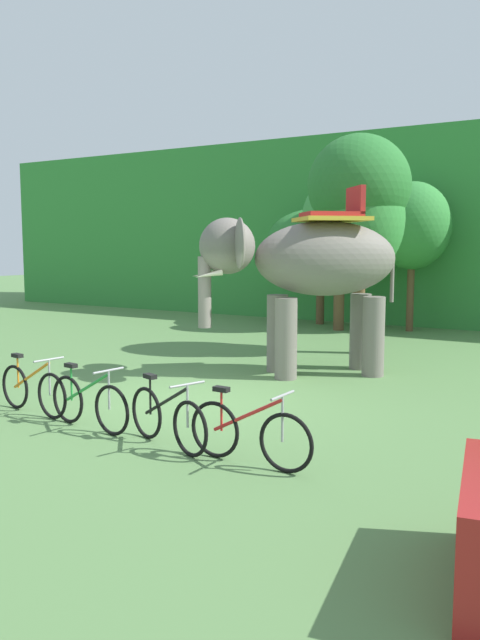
{
  "coord_description": "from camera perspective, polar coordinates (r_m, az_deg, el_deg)",
  "views": [
    {
      "loc": [
        6.21,
        -8.65,
        2.61
      ],
      "look_at": [
        0.37,
        1.0,
        1.3
      ],
      "focal_mm": 36.08,
      "sensor_mm": 36.0,
      "label": 1
    }
  ],
  "objects": [
    {
      "name": "bike_green",
      "position": [
        9.48,
        -13.27,
        -7.13
      ],
      "size": [
        1.7,
        0.52,
        0.92
      ],
      "color": "black",
      "rests_on": "ground"
    },
    {
      "name": "tree_right",
      "position": [
        20.21,
        15.05,
        8.03
      ],
      "size": [
        2.31,
        2.31,
        4.52
      ],
      "color": "brown",
      "rests_on": "ground"
    },
    {
      "name": "elephant",
      "position": [
        12.98,
        6.17,
        4.79
      ],
      "size": [
        3.82,
        3.52,
        3.78
      ],
      "color": "slate",
      "rests_on": "ground"
    },
    {
      "name": "bike_orange",
      "position": [
        10.56,
        -17.91,
        -5.86
      ],
      "size": [
        1.7,
        0.52,
        0.92
      ],
      "color": "black",
      "rests_on": "ground"
    },
    {
      "name": "tree_center_left",
      "position": [
        15.84,
        10.51,
        11.58
      ],
      "size": [
        2.44,
        2.44,
        5.23
      ],
      "color": "brown",
      "rests_on": "ground"
    },
    {
      "name": "tree_center",
      "position": [
        15.74,
        10.66,
        8.69
      ],
      "size": [
        2.07,
        2.07,
        4.62
      ],
      "color": "brown",
      "rests_on": "ground"
    },
    {
      "name": "tree_center_right",
      "position": [
        19.99,
        8.89,
        8.75
      ],
      "size": [
        2.33,
        2.33,
        4.76
      ],
      "color": "brown",
      "rests_on": "ground"
    },
    {
      "name": "bike_red",
      "position": [
        7.77,
        0.79,
        -10.02
      ],
      "size": [
        1.71,
        0.52,
        0.92
      ],
      "color": "black",
      "rests_on": "ground"
    },
    {
      "name": "tree_far_left",
      "position": [
        21.49,
        7.21,
        7.14
      ],
      "size": [
        3.53,
        3.53,
        3.84
      ],
      "color": "brown",
      "rests_on": "ground"
    },
    {
      "name": "bike_black",
      "position": [
        8.48,
        -6.49,
        -8.63
      ],
      "size": [
        1.64,
        0.69,
        0.92
      ],
      "color": "black",
      "rests_on": "ground"
    },
    {
      "name": "foliage_hedge",
      "position": [
        24.29,
        16.51,
        7.69
      ],
      "size": [
        36.0,
        6.0,
        6.34
      ],
      "primitive_type": "cube",
      "color": "#338438",
      "rests_on": "ground"
    },
    {
      "name": "ground_plane",
      "position": [
        10.97,
        -4.41,
        -7.16
      ],
      "size": [
        80.0,
        80.0,
        0.0
      ],
      "primitive_type": "plane",
      "color": "#567F47"
    }
  ]
}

